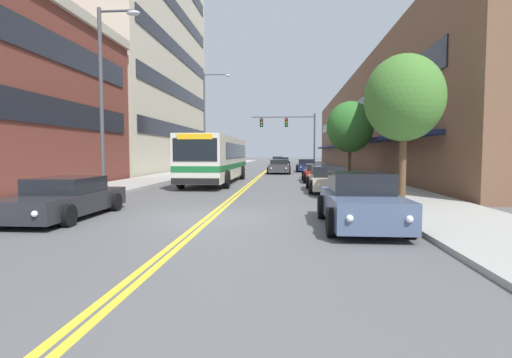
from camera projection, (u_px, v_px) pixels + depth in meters
ground_plane at (268, 169)px, 49.03m from camera, size 240.00×240.00×0.00m
sidewalk_left at (210, 168)px, 49.60m from camera, size 3.59×106.00×0.13m
sidewalk_right at (328, 168)px, 48.45m from camera, size 3.59×106.00×0.13m
centre_line at (268, 169)px, 49.03m from camera, size 0.34×106.00×0.01m
office_tower_left at (124, 33)px, 42.99m from camera, size 12.08×26.87×29.74m
storefront_row_right at (380, 126)px, 47.64m from camera, size 9.10×68.00×10.41m
city_bus at (217, 157)px, 26.22m from camera, size 2.86×12.50×2.96m
car_charcoal_parked_left_near at (64, 199)px, 12.11m from camera, size 2.19×4.87×1.22m
car_beige_parked_left_mid at (228, 165)px, 44.91m from camera, size 2.00×4.26×1.23m
car_slate_blue_parked_right_foreground at (360, 202)px, 10.55m from camera, size 2.02×4.44×1.44m
car_red_parked_right_mid at (318, 173)px, 27.17m from camera, size 2.10×4.45×1.19m
car_champagne_parked_right_far at (327, 180)px, 20.43m from camera, size 2.03×4.85×1.28m
car_navy_parked_right_end at (307, 166)px, 41.72m from camera, size 2.14×4.18×1.30m
car_dark_grey_moving_lead at (279, 167)px, 37.78m from camera, size 2.16×4.50×1.32m
car_silver_moving_second at (277, 161)px, 67.96m from camera, size 2.09×4.14×1.34m
car_black_moving_third at (283, 162)px, 59.16m from camera, size 2.00×4.48×1.30m
traffic_signal_mast at (292, 130)px, 42.71m from camera, size 6.77×0.38×6.15m
street_lamp_left_near at (106, 88)px, 16.32m from camera, size 1.78×0.28×7.83m
street_lamp_left_far at (208, 115)px, 36.61m from camera, size 2.52×0.28×9.23m
street_tree_right_near at (404, 98)px, 14.61m from camera, size 2.88×2.88×5.43m
street_tree_right_mid at (350, 127)px, 28.20m from camera, size 3.28×3.28×5.47m
fire_hydrant at (362, 182)px, 19.31m from camera, size 0.33×0.25×0.86m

